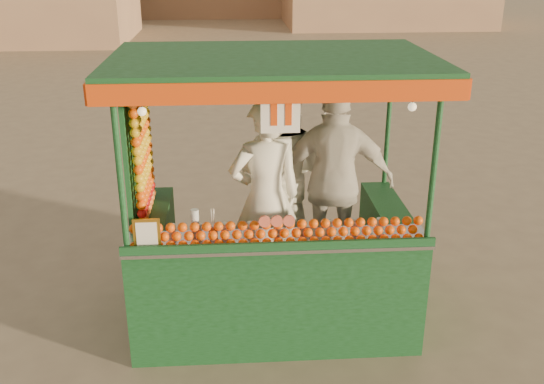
{
  "coord_description": "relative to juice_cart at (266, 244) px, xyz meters",
  "views": [
    {
      "loc": [
        -0.17,
        -5.37,
        3.43
      ],
      "look_at": [
        0.19,
        -0.16,
        1.34
      ],
      "focal_mm": 40.68,
      "sensor_mm": 36.0,
      "label": 1
    }
  ],
  "objects": [
    {
      "name": "vendor_left",
      "position": [
        0.0,
        0.11,
        0.42
      ],
      "size": [
        0.79,
        0.62,
        1.9
      ],
      "rotation": [
        0.0,
        0.0,
        3.4
      ],
      "color": "white",
      "rests_on": "ground"
    },
    {
      "name": "vendor_right",
      "position": [
        0.71,
        0.43,
        0.45
      ],
      "size": [
        1.19,
        0.59,
        1.96
      ],
      "rotation": [
        0.0,
        0.0,
        3.04
      ],
      "color": "silver",
      "rests_on": "ground"
    },
    {
      "name": "vendor_middle",
      "position": [
        0.19,
        0.72,
        0.44
      ],
      "size": [
        1.14,
        1.01,
        1.94
      ],
      "rotation": [
        0.0,
        0.0,
        2.8
      ],
      "color": "white",
      "rests_on": "ground"
    },
    {
      "name": "juice_cart",
      "position": [
        0.0,
        0.0,
        0.0
      ],
      "size": [
        2.82,
        1.83,
        2.56
      ],
      "color": "#0F3715",
      "rests_on": "ground"
    },
    {
      "name": "ground",
      "position": [
        -0.13,
        0.2,
        -0.83
      ],
      "size": [
        90.0,
        90.0,
        0.0
      ],
      "primitive_type": "plane",
      "color": "#736452",
      "rests_on": "ground"
    }
  ]
}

